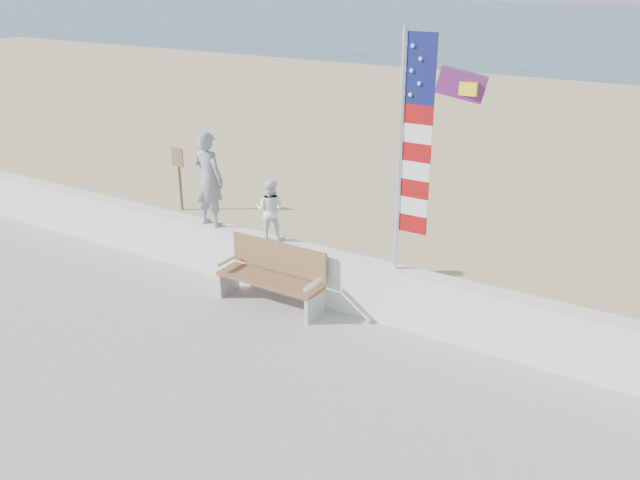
% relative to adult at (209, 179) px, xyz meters
% --- Properties ---
extents(ground, '(220.00, 220.00, 0.00)m').
position_rel_adult_xyz_m(ground, '(2.16, -2.00, -1.90)').
color(ground, '#325465').
rests_on(ground, ground).
extents(sand, '(90.00, 40.00, 0.08)m').
position_rel_adult_xyz_m(sand, '(2.16, 7.00, -1.86)').
color(sand, tan).
rests_on(sand, ground).
extents(seawall, '(30.00, 0.35, 0.90)m').
position_rel_adult_xyz_m(seawall, '(2.16, 0.00, -1.27)').
color(seawall, white).
rests_on(seawall, boardwalk).
extents(adult, '(0.63, 0.45, 1.65)m').
position_rel_adult_xyz_m(adult, '(0.00, 0.00, 0.00)').
color(adult, gray).
rests_on(adult, seawall).
extents(child, '(0.59, 0.52, 1.02)m').
position_rel_adult_xyz_m(child, '(1.28, 0.00, -0.31)').
color(child, white).
rests_on(child, seawall).
extents(bench, '(1.80, 0.57, 1.00)m').
position_rel_adult_xyz_m(bench, '(1.62, -0.45, -1.22)').
color(bench, brown).
rests_on(bench, boardwalk).
extents(flag, '(0.50, 0.08, 3.50)m').
position_rel_adult_xyz_m(flag, '(3.68, -0.00, 1.09)').
color(flag, silver).
rests_on(flag, seawall).
extents(parafoil_kite, '(0.94, 0.45, 0.62)m').
position_rel_adult_xyz_m(parafoil_kite, '(3.34, 2.97, 1.47)').
color(parafoil_kite, red).
rests_on(parafoil_kite, ground).
extents(sign, '(0.32, 0.07, 1.46)m').
position_rel_adult_xyz_m(sign, '(-2.99, 2.41, -0.96)').
color(sign, olive).
rests_on(sign, sand).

